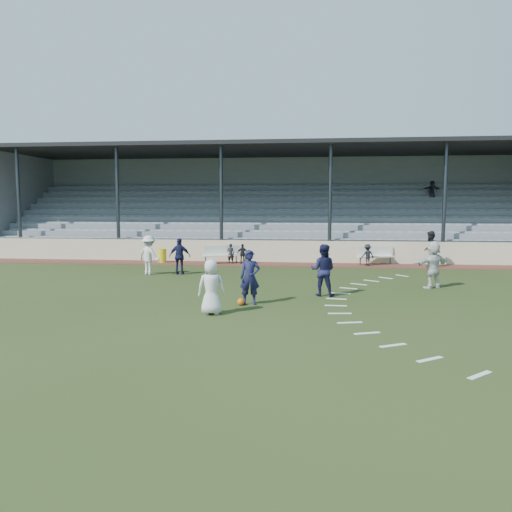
# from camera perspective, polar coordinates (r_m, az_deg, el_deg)

# --- Properties ---
(ground) EXTENTS (90.00, 90.00, 0.00)m
(ground) POSITION_cam_1_polar(r_m,az_deg,el_deg) (16.31, -1.00, -5.47)
(ground) COLOR #263415
(ground) RESTS_ON ground
(cinder_track) EXTENTS (34.00, 2.00, 0.02)m
(cinder_track) POSITION_cam_1_polar(r_m,az_deg,el_deg) (26.62, 1.96, -0.95)
(cinder_track) COLOR #512920
(cinder_track) RESTS_ON ground
(retaining_wall) EXTENTS (34.00, 0.18, 1.20)m
(retaining_wall) POSITION_cam_1_polar(r_m,az_deg,el_deg) (27.60, 2.14, 0.53)
(retaining_wall) COLOR beige
(retaining_wall) RESTS_ON ground
(bench_left) EXTENTS (1.99, 1.26, 0.95)m
(bench_left) POSITION_cam_1_polar(r_m,az_deg,el_deg) (26.96, -3.97, 0.35)
(bench_left) COLOR silver
(bench_left) RESTS_ON cinder_track
(bench_right) EXTENTS (2.03, 1.04, 0.95)m
(bench_right) POSITION_cam_1_polar(r_m,az_deg,el_deg) (27.14, 13.47, 0.24)
(bench_right) COLOR silver
(bench_right) RESTS_ON cinder_track
(trash_bin) EXTENTS (0.47, 0.47, 0.75)m
(trash_bin) POSITION_cam_1_polar(r_m,az_deg,el_deg) (27.85, -10.68, 0.05)
(trash_bin) COLOR yellow
(trash_bin) RESTS_ON cinder_track
(football) EXTENTS (0.23, 0.23, 0.23)m
(football) POSITION_cam_1_polar(r_m,az_deg,el_deg) (16.03, -1.75, -5.26)
(football) COLOR orange
(football) RESTS_ON ground
(player_white_lead) EXTENTS (0.86, 0.63, 1.63)m
(player_white_lead) POSITION_cam_1_polar(r_m,az_deg,el_deg) (14.68, -5.13, -3.55)
(player_white_lead) COLOR silver
(player_white_lead) RESTS_ON ground
(player_navy_lead) EXTENTS (0.70, 0.52, 1.77)m
(player_navy_lead) POSITION_cam_1_polar(r_m,az_deg,el_deg) (16.06, -0.70, -2.46)
(player_navy_lead) COLOR #15163B
(player_navy_lead) RESTS_ON ground
(player_navy_mid) EXTENTS (1.00, 0.84, 1.83)m
(player_navy_mid) POSITION_cam_1_polar(r_m,az_deg,el_deg) (17.73, 7.66, -1.60)
(player_navy_mid) COLOR #15163B
(player_navy_mid) RESTS_ON ground
(player_white_wing) EXTENTS (1.32, 1.05, 1.79)m
(player_white_wing) POSITION_cam_1_polar(r_m,az_deg,el_deg) (23.29, -12.14, 0.10)
(player_white_wing) COLOR silver
(player_white_wing) RESTS_ON ground
(player_navy_wing) EXTENTS (1.00, 0.46, 1.66)m
(player_navy_wing) POSITION_cam_1_polar(r_m,az_deg,el_deg) (23.09, -8.70, -0.04)
(player_navy_wing) COLOR #15163B
(player_navy_wing) RESTS_ON ground
(player_white_back) EXTENTS (1.72, 1.36, 1.82)m
(player_white_back) POSITION_cam_1_polar(r_m,az_deg,el_deg) (20.34, 19.56, -0.92)
(player_white_back) COLOR silver
(player_white_back) RESTS_ON ground
(official) EXTENTS (1.07, 1.12, 1.83)m
(official) POSITION_cam_1_polar(r_m,az_deg,el_deg) (26.85, 19.27, 0.76)
(official) COLOR black
(official) RESTS_ON cinder_track
(sub_left_near) EXTENTS (0.42, 0.30, 1.08)m
(sub_left_near) POSITION_cam_1_polar(r_m,az_deg,el_deg) (26.86, -2.91, 0.29)
(sub_left_near) COLOR black
(sub_left_near) RESTS_ON cinder_track
(sub_left_far) EXTENTS (0.64, 0.30, 1.07)m
(sub_left_far) POSITION_cam_1_polar(r_m,az_deg,el_deg) (26.69, -1.53, 0.25)
(sub_left_far) COLOR black
(sub_left_far) RESTS_ON cinder_track
(sub_right) EXTENTS (0.83, 0.66, 1.12)m
(sub_right) POSITION_cam_1_polar(r_m,az_deg,el_deg) (26.52, 12.62, 0.12)
(sub_right) COLOR black
(sub_right) RESTS_ON cinder_track
(grandstand) EXTENTS (34.60, 9.00, 6.61)m
(grandstand) POSITION_cam_1_polar(r_m,az_deg,el_deg) (32.19, 2.81, 4.18)
(grandstand) COLOR gray
(grandstand) RESTS_ON ground
(penalty_arc) EXTENTS (3.89, 14.63, 0.01)m
(penalty_arc) POSITION_cam_1_polar(r_m,az_deg,el_deg) (16.30, 13.59, -5.63)
(penalty_arc) COLOR silver
(penalty_arc) RESTS_ON ground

